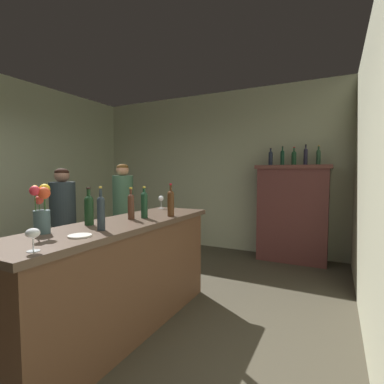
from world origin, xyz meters
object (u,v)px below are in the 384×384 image
bar_counter (121,277)px  flower_arrangement (41,208)px  patron_redhead (123,212)px  wine_bottle_malbec (101,211)px  display_cabinet (292,211)px  wine_bottle_syrah (171,202)px  wine_bottle_rose (131,205)px  display_bottle_left (271,158)px  patron_in_grey (63,220)px  wine_bottle_merlot (89,208)px  wine_glass_front (33,234)px  wine_glass_mid (161,199)px  cheese_plate (80,236)px  display_bottle_center (294,157)px  display_bottle_midright (306,156)px  display_bottle_right (318,156)px  display_bottle_midleft (282,157)px  wine_bottle_chardonnay (144,203)px

bar_counter → flower_arrangement: bearing=-106.4°
patron_redhead → wine_bottle_malbec: bearing=-12.8°
flower_arrangement → wine_bottle_malbec: bearing=43.7°
display_cabinet → patron_redhead: 2.71m
display_cabinet → wine_bottle_syrah: bearing=-110.0°
display_cabinet → wine_bottle_rose: (-1.12, -2.74, 0.32)m
display_bottle_left → patron_in_grey: size_ratio=0.19×
wine_bottle_rose → bar_counter: bearing=-84.1°
wine_bottle_merlot → wine_glass_front: bearing=-64.7°
wine_glass_mid → wine_glass_front: bearing=-77.8°
wine_bottle_rose → patron_in_grey: 1.53m
cheese_plate → wine_glass_front: bearing=-80.3°
wine_bottle_malbec → display_bottle_center: size_ratio=1.16×
display_bottle_midright → bar_counter: bearing=-113.7°
wine_bottle_malbec → display_bottle_center: 3.45m
display_bottle_right → flower_arrangement: bearing=-115.0°
cheese_plate → patron_in_grey: (-1.60, 1.15, -0.18)m
display_bottle_left → display_bottle_center: 0.37m
display_bottle_midright → display_bottle_right: bearing=0.0°
display_bottle_left → patron_in_grey: bearing=-133.0°
bar_counter → cheese_plate: size_ratio=14.26×
wine_bottle_rose → display_bottle_left: size_ratio=1.06×
wine_bottle_merlot → wine_glass_front: size_ratio=2.42×
flower_arrangement → display_bottle_midleft: size_ratio=1.16×
wine_bottle_syrah → wine_glass_front: wine_bottle_syrah is taller
display_bottle_midright → display_bottle_midleft: bearing=180.0°
wine_bottle_syrah → patron_in_grey: size_ratio=0.22×
cheese_plate → display_bottle_left: (0.59, 3.49, 0.70)m
display_bottle_center → patron_redhead: 2.83m
display_bottle_midright → display_bottle_center: bearing=180.0°
cheese_plate → display_bottle_midright: display_bottle_midright is taller
patron_in_grey → patron_redhead: size_ratio=0.95×
patron_in_grey → wine_bottle_syrah: bearing=36.8°
wine_bottle_syrah → display_bottle_center: size_ratio=1.14×
wine_bottle_syrah → display_bottle_right: (1.24, 2.41, 0.56)m
cheese_plate → display_bottle_left: bearing=80.4°
wine_bottle_chardonnay → flower_arrangement: size_ratio=0.86×
wine_bottle_rose → patron_redhead: patron_redhead is taller
display_bottle_midright → patron_redhead: display_bottle_midright is taller
display_bottle_center → display_bottle_midleft: bearing=-180.0°
wine_bottle_malbec → display_bottle_left: 3.36m
display_bottle_midleft → display_bottle_right: display_bottle_midleft is taller
wine_bottle_merlot → display_bottle_center: (1.24, 3.14, 0.56)m
wine_bottle_syrah → display_bottle_right: display_bottle_right is taller
wine_glass_mid → display_bottle_right: display_bottle_right is taller
display_bottle_right → patron_in_grey: size_ratio=0.20×
cheese_plate → display_bottle_right: bearing=69.2°
wine_bottle_chardonnay → wine_glass_front: 1.27m
display_cabinet → wine_glass_mid: display_cabinet is taller
bar_counter → patron_in_grey: size_ratio=1.52×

